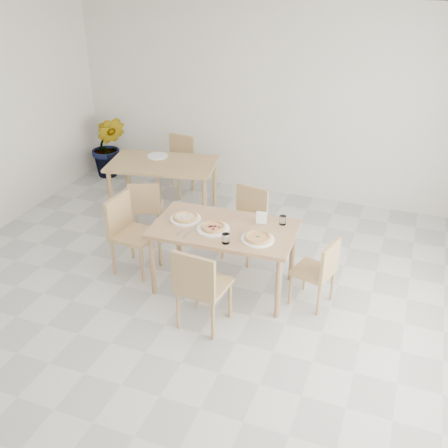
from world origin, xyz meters
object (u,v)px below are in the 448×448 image
(chair_back_n, at_px, (178,160))
(second_table, at_px, (163,168))
(plate_margherita, at_px, (258,239))
(plate_empty, at_px, (157,156))
(main_table, at_px, (224,234))
(pizza_margherita, at_px, (258,237))
(pizza_pepperoni, at_px, (213,227))
(tumbler_b, at_px, (283,220))
(plate_mushroom, at_px, (186,219))
(chair_south, at_px, (200,284))
(potted_plant, at_px, (109,146))
(chair_back_s, at_px, (146,205))
(chair_west, at_px, (128,228))
(napkin_holder, at_px, (261,219))
(chair_east, at_px, (320,269))
(plate_pepperoni, at_px, (213,229))
(tumbler_a, at_px, (226,238))
(chair_north, at_px, (247,217))
(pizza_mushroom, at_px, (186,217))

(chair_back_n, bearing_deg, second_table, -72.83)
(plate_margherita, distance_m, second_table, 2.43)
(second_table, height_order, plate_empty, plate_empty)
(main_table, bearing_deg, pizza_margherita, -20.55)
(pizza_pepperoni, xyz_separation_m, tumbler_b, (0.65, 0.37, 0.02))
(tumbler_b, bearing_deg, plate_mushroom, -164.88)
(chair_south, distance_m, pizza_margherita, 0.77)
(chair_back_n, bearing_deg, potted_plant, -178.36)
(chair_back_s, bearing_deg, plate_empty, -94.19)
(chair_west, relative_size, chair_back_s, 1.16)
(napkin_holder, bearing_deg, chair_east, -23.77)
(plate_pepperoni, distance_m, tumbler_a, 0.31)
(plate_margherita, xyz_separation_m, plate_empty, (-2.03, 1.74, 0.00))
(pizza_margherita, distance_m, tumbler_a, 0.33)
(chair_east, height_order, tumbler_a, tumbler_a)
(chair_north, distance_m, tumbler_b, 0.79)
(potted_plant, bearing_deg, plate_pepperoni, -40.68)
(main_table, distance_m, pizza_margherita, 0.45)
(plate_mushroom, height_order, second_table, plate_mushroom)
(plate_pepperoni, relative_size, chair_back_n, 0.40)
(chair_south, bearing_deg, tumbler_a, -96.47)
(tumbler_b, height_order, potted_plant, potted_plant)
(chair_east, height_order, plate_empty, chair_east)
(pizza_margherita, height_order, second_table, pizza_margherita)
(chair_north, xyz_separation_m, pizza_margherita, (0.41, -0.89, 0.28))
(chair_west, height_order, plate_margherita, chair_west)
(tumbler_a, relative_size, plate_empty, 0.36)
(main_table, bearing_deg, plate_empty, 132.20)
(plate_empty, bearing_deg, main_table, -44.92)
(plate_mushroom, height_order, napkin_holder, napkin_holder)
(plate_pepperoni, distance_m, potted_plant, 3.68)
(chair_north, relative_size, pizza_pepperoni, 3.00)
(main_table, relative_size, second_table, 0.98)
(chair_south, bearing_deg, chair_back_s, -41.65)
(potted_plant, bearing_deg, chair_south, -46.43)
(chair_east, relative_size, plate_pepperoni, 2.22)
(plate_margherita, distance_m, plate_mushroom, 0.88)
(chair_back_n, bearing_deg, main_table, -45.78)
(chair_east, xyz_separation_m, plate_margherita, (-0.63, -0.17, 0.31))
(plate_mushroom, bearing_deg, chair_back_n, 117.42)
(pizza_pepperoni, distance_m, napkin_holder, 0.53)
(chair_back_n, bearing_deg, chair_east, -30.86)
(pizza_pepperoni, xyz_separation_m, chair_back_s, (-1.25, 0.80, -0.33))
(plate_pepperoni, relative_size, pizza_margherita, 1.01)
(plate_pepperoni, xyz_separation_m, second_table, (-1.36, 1.52, -0.09))
(chair_west, bearing_deg, plate_empty, 19.29)
(pizza_pepperoni, bearing_deg, chair_west, 177.25)
(pizza_margherita, distance_m, pizza_mushroom, 0.88)
(tumbler_a, xyz_separation_m, plate_empty, (-1.75, 1.91, -0.04))
(chair_back_s, bearing_deg, chair_back_n, -102.50)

